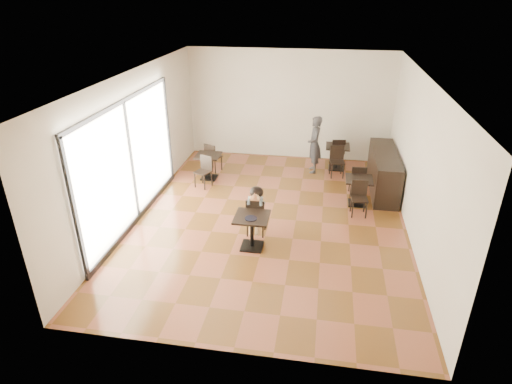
% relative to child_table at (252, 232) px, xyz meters
% --- Properties ---
extents(floor, '(6.00, 8.00, 0.01)m').
position_rel_child_table_xyz_m(floor, '(0.20, 1.23, -0.36)').
color(floor, brown).
rests_on(floor, ground).
extents(ceiling, '(6.00, 8.00, 0.01)m').
position_rel_child_table_xyz_m(ceiling, '(0.20, 1.23, 2.84)').
color(ceiling, silver).
rests_on(ceiling, floor).
extents(wall_back, '(6.00, 0.01, 3.20)m').
position_rel_child_table_xyz_m(wall_back, '(0.20, 5.23, 1.24)').
color(wall_back, beige).
rests_on(wall_back, floor).
extents(wall_front, '(6.00, 0.01, 3.20)m').
position_rel_child_table_xyz_m(wall_front, '(0.20, -2.77, 1.24)').
color(wall_front, beige).
rests_on(wall_front, floor).
extents(wall_left, '(0.01, 8.00, 3.20)m').
position_rel_child_table_xyz_m(wall_left, '(-2.80, 1.23, 1.24)').
color(wall_left, beige).
rests_on(wall_left, floor).
extents(wall_right, '(0.01, 8.00, 3.20)m').
position_rel_child_table_xyz_m(wall_right, '(3.20, 1.23, 1.24)').
color(wall_right, beige).
rests_on(wall_right, floor).
extents(storefront_window, '(0.04, 4.50, 2.60)m').
position_rel_child_table_xyz_m(storefront_window, '(-2.77, 0.73, 1.04)').
color(storefront_window, white).
rests_on(storefront_window, floor).
extents(child_table, '(0.67, 0.67, 0.71)m').
position_rel_child_table_xyz_m(child_table, '(0.00, 0.00, 0.00)').
color(child_table, black).
rests_on(child_table, floor).
extents(child_chair, '(0.39, 0.39, 0.86)m').
position_rel_child_table_xyz_m(child_chair, '(0.00, 0.55, 0.07)').
color(child_chair, black).
rests_on(child_chair, floor).
extents(child, '(0.39, 0.54, 1.08)m').
position_rel_child_table_xyz_m(child, '(0.00, 0.55, 0.18)').
color(child, slate).
rests_on(child, child_chair).
extents(plate, '(0.24, 0.24, 0.01)m').
position_rel_child_table_xyz_m(plate, '(0.00, -0.10, 0.36)').
color(plate, black).
rests_on(plate, child_table).
extents(pizza_slice, '(0.25, 0.19, 0.06)m').
position_rel_child_table_xyz_m(pizza_slice, '(0.00, 0.36, 0.58)').
color(pizza_slice, tan).
rests_on(pizza_slice, child).
extents(adult_patron, '(0.47, 0.64, 1.60)m').
position_rel_child_table_xyz_m(adult_patron, '(1.04, 4.15, 0.44)').
color(adult_patron, '#343439').
rests_on(adult_patron, floor).
extents(cafe_table_mid, '(0.68, 0.68, 0.67)m').
position_rel_child_table_xyz_m(cafe_table_mid, '(2.18, 2.28, -0.02)').
color(cafe_table_mid, black).
rests_on(cafe_table_mid, floor).
extents(cafe_table_left, '(0.84, 0.84, 0.68)m').
position_rel_child_table_xyz_m(cafe_table_left, '(-1.75, 3.19, -0.01)').
color(cafe_table_left, black).
rests_on(cafe_table_left, floor).
extents(cafe_table_back, '(0.76, 0.76, 0.70)m').
position_rel_child_table_xyz_m(cafe_table_back, '(1.69, 4.45, -0.01)').
color(cafe_table_back, black).
rests_on(cafe_table_back, floor).
extents(chair_mid_a, '(0.39, 0.39, 0.81)m').
position_rel_child_table_xyz_m(chair_mid_a, '(2.18, 2.83, 0.05)').
color(chair_mid_a, black).
rests_on(chair_mid_a, floor).
extents(chair_mid_b, '(0.39, 0.39, 0.81)m').
position_rel_child_table_xyz_m(chair_mid_b, '(2.18, 1.73, 0.05)').
color(chair_mid_b, black).
rests_on(chair_mid_b, floor).
extents(chair_left_a, '(0.48, 0.48, 0.82)m').
position_rel_child_table_xyz_m(chair_left_a, '(-1.75, 3.74, 0.05)').
color(chair_left_a, black).
rests_on(chair_left_a, floor).
extents(chair_left_b, '(0.48, 0.48, 0.82)m').
position_rel_child_table_xyz_m(chair_left_b, '(-1.75, 2.64, 0.05)').
color(chair_left_b, black).
rests_on(chair_left_b, floor).
extents(chair_back_a, '(0.43, 0.43, 0.84)m').
position_rel_child_table_xyz_m(chair_back_a, '(1.69, 4.73, 0.06)').
color(chair_back_a, black).
rests_on(chair_back_a, floor).
extents(chair_back_b, '(0.43, 0.43, 0.84)m').
position_rel_child_table_xyz_m(chair_back_b, '(1.69, 3.90, 0.06)').
color(chair_back_b, black).
rests_on(chair_back_b, floor).
extents(service_counter, '(0.60, 2.40, 1.00)m').
position_rel_child_table_xyz_m(service_counter, '(2.85, 3.23, 0.14)').
color(service_counter, black).
rests_on(service_counter, floor).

